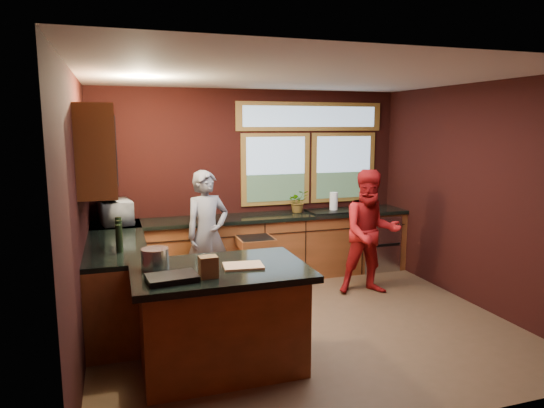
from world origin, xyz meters
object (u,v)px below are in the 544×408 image
island (221,317)px  person_red (371,232)px  cutting_board (243,266)px  person_grey (207,234)px  stock_pot (155,258)px

island → person_red: 2.67m
person_red → cutting_board: bearing=-133.6°
island → person_red: (2.28, 1.35, 0.34)m
person_grey → cutting_board: (-0.04, -1.95, 0.14)m
person_red → island: bearing=-136.9°
island → person_grey: (0.24, 1.90, 0.34)m
cutting_board → person_grey: bearing=89.0°
island → person_grey: bearing=82.9°
person_red → stock_pot: bearing=-144.6°
person_grey → stock_pot: person_grey is taller
island → stock_pot: bearing=164.7°
cutting_board → stock_pot: stock_pot is taller
cutting_board → stock_pot: bearing=165.1°
person_grey → person_red: (2.04, -0.55, -0.00)m
person_grey → cutting_board: person_grey is taller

